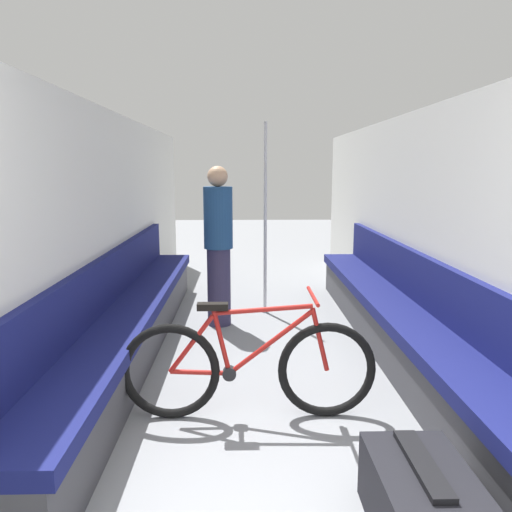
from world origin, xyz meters
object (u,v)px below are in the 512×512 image
bicycle (249,368)px  passenger_standing (218,245)px  bench_seat_row_left (130,322)px  luggage_bag (420,500)px  bench_seat_row_right (397,320)px  grab_pole_near (265,222)px

bicycle → passenger_standing: size_ratio=1.01×
bench_seat_row_left → passenger_standing: (0.74, 0.90, 0.55)m
bicycle → luggage_bag: bicycle is taller
bicycle → luggage_bag: (0.76, -1.11, -0.18)m
bench_seat_row_right → grab_pole_near: bearing=129.7°
bench_seat_row_left → passenger_standing: bearing=50.5°
bench_seat_row_right → passenger_standing: size_ratio=2.95×
grab_pole_near → luggage_bag: (0.54, -3.59, -0.88)m
bench_seat_row_left → luggage_bag: bearing=-51.3°
passenger_standing → luggage_bag: 3.38m
bench_seat_row_right → bicycle: 1.75m
grab_pole_near → passenger_standing: 0.70m
bench_seat_row_left → bench_seat_row_right: size_ratio=1.00×
grab_pole_near → luggage_bag: size_ratio=3.49×
bicycle → passenger_standing: (-0.29, 2.03, 0.52)m
grab_pole_near → luggage_bag: grab_pole_near is taller
grab_pole_near → bench_seat_row_left: bearing=-132.8°
bench_seat_row_left → luggage_bag: size_ratio=8.01×
bench_seat_row_left → grab_pole_near: size_ratio=2.29×
bench_seat_row_right → bicycle: bearing=-139.7°
bench_seat_row_left → grab_pole_near: grab_pole_near is taller
passenger_standing → grab_pole_near: bearing=-39.6°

